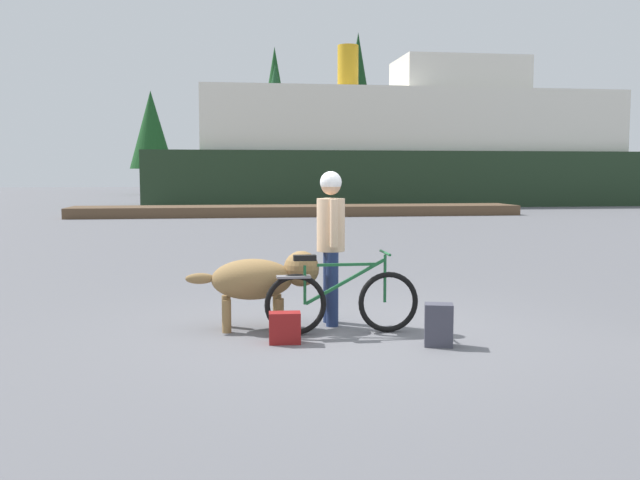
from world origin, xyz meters
name	(u,v)px	position (x,y,z in m)	size (l,w,h in m)	color
ground_plane	(345,332)	(0.00, 0.00, 0.00)	(160.00, 160.00, 0.00)	slate
bicycle	(341,300)	(-0.06, -0.09, 0.37)	(1.68, 0.44, 0.89)	black
person_cyclist	(331,232)	(-0.10, 0.41, 1.06)	(0.32, 0.53, 1.75)	navy
dog	(262,279)	(-0.89, 0.29, 0.56)	(1.48, 0.53, 0.86)	olive
backpack	(439,325)	(0.81, -0.76, 0.21)	(0.28, 0.20, 0.43)	#3F3F4C
handbag_pannier	(285,328)	(-0.70, -0.43, 0.16)	(0.32, 0.18, 0.32)	maroon
dock_pier	(298,211)	(1.87, 20.95, 0.20)	(17.94, 2.38, 0.40)	brown
ferry_boat	(410,150)	(8.98, 29.86, 2.93)	(27.60, 7.09, 8.41)	#1E331E
sailboat_moored	(442,193)	(12.11, 33.83, 0.50)	(6.94, 1.94, 8.31)	navy
pine_tree_far_left	(151,130)	(-6.46, 49.89, 5.08)	(3.42, 3.42, 8.14)	#4C331E
pine_tree_center	(275,114)	(3.17, 47.95, 6.26)	(3.32, 3.32, 10.10)	#4C331E
pine_tree_far_right	(358,93)	(9.48, 46.84, 7.87)	(3.11, 3.11, 12.44)	#4C331E
pine_tree_mid_back	(275,101)	(3.57, 53.28, 7.82)	(3.09, 3.09, 12.33)	#4C331E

